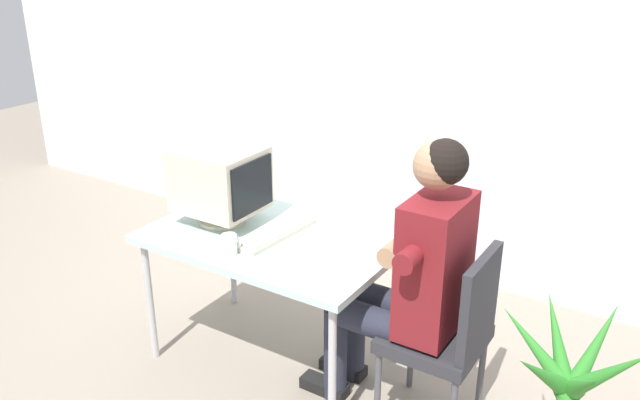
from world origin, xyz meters
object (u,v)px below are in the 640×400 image
object	(u,v)px
desk	(273,245)
keyboard	(274,232)
person_seated	(411,273)
office_chair	(448,331)
desk_mug	(230,245)
crt_monitor	(220,180)

from	to	relation	value
desk	keyboard	bearing A→B (deg)	59.03
keyboard	person_seated	bearing A→B (deg)	-0.94
office_chair	desk_mug	xyz separation A→B (m)	(-0.98, -0.26, 0.26)
office_chair	person_seated	world-z (taller)	person_seated
desk_mug	office_chair	bearing A→B (deg)	15.02
desk	person_seated	bearing A→B (deg)	-0.25
desk	keyboard	xyz separation A→B (m)	(0.01, 0.01, 0.07)
desk	keyboard	size ratio (longest dim) A/B	2.49
office_chair	desk_mug	size ratio (longest dim) A/B	8.83
desk_mug	crt_monitor	bearing A→B (deg)	135.63
office_chair	desk_mug	bearing A→B (deg)	-164.98
desk_mug	keyboard	bearing A→B (deg)	79.90
desk	office_chair	xyz separation A→B (m)	(0.94, -0.00, -0.16)
crt_monitor	desk	bearing A→B (deg)	0.59
person_seated	desk_mug	xyz separation A→B (m)	(-0.79, -0.26, 0.04)
person_seated	crt_monitor	bearing A→B (deg)	180.00
crt_monitor	person_seated	distance (m)	1.08
desk	person_seated	distance (m)	0.75
crt_monitor	keyboard	size ratio (longest dim) A/B	0.84
keyboard	office_chair	distance (m)	0.96
desk_mug	desk	bearing A→B (deg)	80.69
desk	crt_monitor	size ratio (longest dim) A/B	2.96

